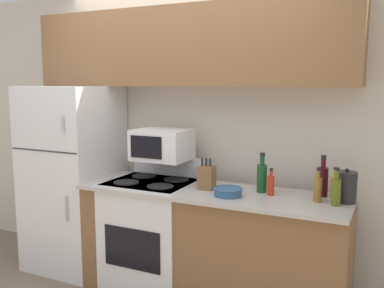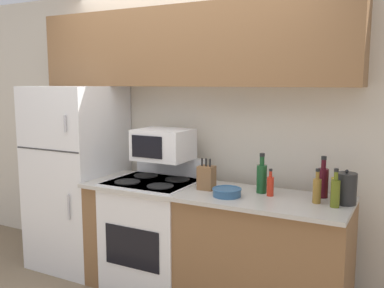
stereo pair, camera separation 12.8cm
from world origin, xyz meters
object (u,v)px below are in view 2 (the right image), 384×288
at_px(stove, 153,232).
at_px(microwave, 163,144).
at_px(refrigerator, 77,176).
at_px(bottle_cooking_spray, 335,187).
at_px(bottle_olive_oil, 335,192).
at_px(bottle_hot_sauce, 270,185).
at_px(bottle_wine_green, 262,177).
at_px(knife_block, 206,177).
at_px(bottle_wine_red, 323,181).
at_px(kettle, 346,188).
at_px(bowl, 227,192).
at_px(bottle_vinegar, 317,190).

bearing_deg(stove, microwave, 71.05).
bearing_deg(refrigerator, bottle_cooking_spray, 3.05).
bearing_deg(bottle_olive_oil, bottle_hot_sauce, 170.79).
bearing_deg(bottle_cooking_spray, bottle_wine_green, -171.22).
height_order(knife_block, bottle_olive_oil, bottle_olive_oil).
height_order(refrigerator, bottle_wine_red, refrigerator).
relative_size(stove, bottle_cooking_spray, 4.84).
bearing_deg(bottle_hot_sauce, kettle, 4.46).
xyz_separation_m(microwave, bowl, (0.67, -0.22, -0.27)).
bearing_deg(knife_block, kettle, 4.77).
height_order(stove, bottle_cooking_spray, bottle_cooking_spray).
bearing_deg(bottle_vinegar, knife_block, -179.19).
distance_m(knife_block, bottle_olive_oil, 0.96).
relative_size(refrigerator, bottle_vinegar, 6.98).
height_order(bottle_vinegar, bottle_cooking_spray, bottle_vinegar).
height_order(microwave, bottle_olive_oil, microwave).
relative_size(microwave, bottle_vinegar, 1.85).
xyz_separation_m(microwave, bottle_wine_red, (1.29, 0.08, -0.19)).
distance_m(stove, bottle_wine_red, 1.44).
bearing_deg(bottle_wine_red, bowl, -154.47).
relative_size(bottle_wine_red, bottle_cooking_spray, 1.36).
bearing_deg(bottle_vinegar, kettle, 22.19).
xyz_separation_m(bottle_cooking_spray, kettle, (0.08, -0.10, 0.02)).
distance_m(microwave, bowl, 0.76).
relative_size(stove, bottle_wine_green, 3.55).
height_order(bottle_wine_red, bottle_cooking_spray, bottle_wine_red).
relative_size(microwave, bottle_olive_oil, 1.71).
bearing_deg(kettle, bottle_vinegar, -157.81).
bearing_deg(bottle_hot_sauce, bottle_wine_red, 21.81).
xyz_separation_m(bowl, bottle_wine_red, (0.62, 0.30, 0.09)).
bearing_deg(microwave, bottle_wine_green, -0.27).
relative_size(bottle_wine_green, bottle_hot_sauce, 1.50).
xyz_separation_m(refrigerator, bottle_cooking_spray, (2.29, 0.12, 0.14)).
distance_m(refrigerator, bottle_hot_sauce, 1.87).
height_order(refrigerator, bottle_cooking_spray, refrigerator).
relative_size(knife_block, kettle, 1.02).
bearing_deg(kettle, bottle_hot_sauce, -175.54).
bearing_deg(bottle_olive_oil, bottle_wine_red, 119.69).
distance_m(knife_block, kettle, 1.01).
height_order(bottle_vinegar, bottle_olive_oil, bottle_olive_oil).
relative_size(refrigerator, bowl, 7.83).
relative_size(stove, bowl, 4.98).
relative_size(bowl, bottle_hot_sauce, 1.07).
height_order(bowl, bottle_cooking_spray, bottle_cooking_spray).
bearing_deg(microwave, stove, -108.95).
bearing_deg(bottle_olive_oil, bottle_wine_green, 166.53).
bearing_deg(kettle, bottle_wine_green, 178.47).
xyz_separation_m(refrigerator, bottle_olive_oil, (2.33, -0.09, 0.15)).
bearing_deg(bottle_cooking_spray, bowl, -157.40).
bearing_deg(microwave, bottle_wine_red, 3.43).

